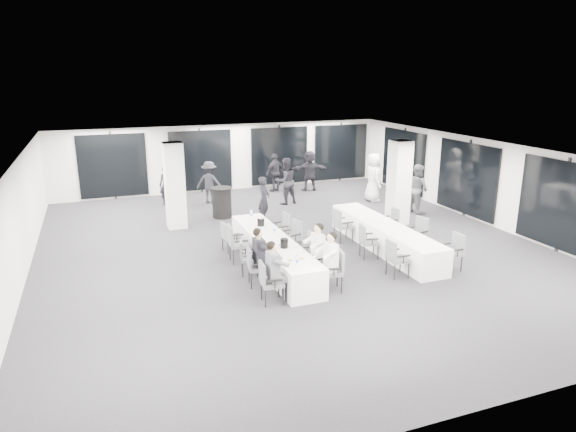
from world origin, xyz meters
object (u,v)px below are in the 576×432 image
at_px(chair_main_left_mid, 246,255).
at_px(chair_main_right_mid, 306,247).
at_px(chair_main_left_near, 268,280).
at_px(chair_main_left_far, 228,235).
at_px(chair_main_left_second, 255,264).
at_px(chair_side_right_far, 391,220).
at_px(banquet_table_side, 384,237).
at_px(chair_main_right_second, 321,258).
at_px(standing_guest_e, 373,174).
at_px(chair_side_right_mid, 418,232).
at_px(chair_main_left_fourth, 236,241).
at_px(standing_guest_d, 275,170).
at_px(chair_main_right_far, 282,227).
at_px(standing_guest_c, 209,180).
at_px(ice_bucket_near, 284,243).
at_px(banquet_table_main, 273,252).
at_px(standing_guest_a, 264,196).
at_px(ice_bucket_far, 261,222).
at_px(chair_side_left_near, 395,256).
at_px(standing_guest_h, 417,185).
at_px(chair_side_left_far, 341,223).
at_px(cocktail_table, 222,202).
at_px(standing_guest_f, 310,168).
at_px(chair_main_right_near, 335,268).
at_px(chair_main_right_fourth, 293,235).
at_px(standing_guest_b, 286,178).
at_px(chair_side_left_mid, 366,239).
at_px(chair_side_right_near, 454,249).
at_px(standing_guest_g, 166,183).

xyz_separation_m(chair_main_left_mid, chair_main_right_mid, (1.66, 0.05, 0.01)).
bearing_deg(chair_main_left_mid, chair_main_right_mid, 105.20).
height_order(chair_main_left_near, chair_main_left_far, chair_main_left_near).
height_order(chair_main_left_second, chair_side_right_far, chair_main_left_second).
relative_size(banquet_table_side, chair_main_right_second, 5.29).
xyz_separation_m(banquet_table_side, chair_main_right_mid, (-2.59, -0.40, 0.14)).
bearing_deg(standing_guest_e, chair_side_right_mid, 169.24).
relative_size(chair_main_left_fourth, standing_guest_d, 0.55).
distance_m(chair_main_right_far, standing_guest_c, 5.66).
bearing_deg(ice_bucket_near, banquet_table_main, 92.37).
distance_m(banquet_table_main, standing_guest_a, 4.20).
bearing_deg(ice_bucket_far, chair_side_left_near, -49.83).
relative_size(chair_main_left_near, chair_side_left_near, 1.00).
xyz_separation_m(chair_side_left_near, standing_guest_h, (4.02, 4.99, 0.46)).
distance_m(chair_main_left_fourth, chair_side_left_far, 3.48).
height_order(chair_main_right_far, chair_side_right_mid, chair_side_right_mid).
relative_size(chair_main_left_mid, standing_guest_e, 0.42).
relative_size(cocktail_table, chair_main_right_far, 1.14).
bearing_deg(banquet_table_main, banquet_table_side, 1.84).
bearing_deg(standing_guest_e, standing_guest_f, 38.70).
height_order(chair_main_left_near, chair_main_right_mid, chair_main_left_near).
bearing_deg(ice_bucket_far, chair_main_right_mid, -62.63).
bearing_deg(ice_bucket_far, chair_main_left_near, -105.01).
bearing_deg(chair_main_left_fourth, chair_main_right_second, 44.87).
relative_size(chair_main_left_near, standing_guest_a, 0.55).
bearing_deg(banquet_table_side, standing_guest_e, 63.67).
xyz_separation_m(standing_guest_f, standing_guest_h, (2.26, -4.61, 0.03)).
relative_size(cocktail_table, chair_main_left_fourth, 1.04).
height_order(chair_main_right_near, ice_bucket_far, ice_bucket_far).
bearing_deg(chair_side_right_far, chair_main_right_fourth, 99.40).
distance_m(chair_side_right_mid, standing_guest_e, 5.88).
xyz_separation_m(chair_main_right_second, ice_bucket_far, (-0.78, 2.44, 0.33)).
bearing_deg(chair_main_left_near, chair_side_right_far, 127.44).
relative_size(chair_main_right_far, standing_guest_b, 0.46).
bearing_deg(cocktail_table, chair_side_left_mid, -62.89).
bearing_deg(banquet_table_side, chair_side_right_near, -67.46).
relative_size(chair_main_left_second, standing_guest_d, 0.51).
height_order(chair_main_left_far, ice_bucket_far, ice_bucket_far).
distance_m(banquet_table_main, standing_guest_g, 7.68).
xyz_separation_m(chair_main_left_second, chair_main_right_far, (1.66, 2.67, -0.01)).
bearing_deg(chair_main_left_near, chair_side_right_near, 97.56).
distance_m(chair_main_right_far, standing_guest_a, 2.48).
distance_m(standing_guest_c, standing_guest_d, 3.18).
relative_size(chair_side_left_near, chair_side_left_mid, 1.02).
height_order(chair_main_left_second, chair_side_left_far, chair_side_left_far).
xyz_separation_m(chair_side_right_near, ice_bucket_near, (-4.22, 1.14, 0.31)).
bearing_deg(chair_main_right_fourth, banquet_table_main, 117.98).
height_order(chair_main_right_second, standing_guest_h, standing_guest_h).
height_order(chair_main_left_mid, chair_main_left_fourth, chair_main_left_fourth).
height_order(standing_guest_d, ice_bucket_far, standing_guest_d).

